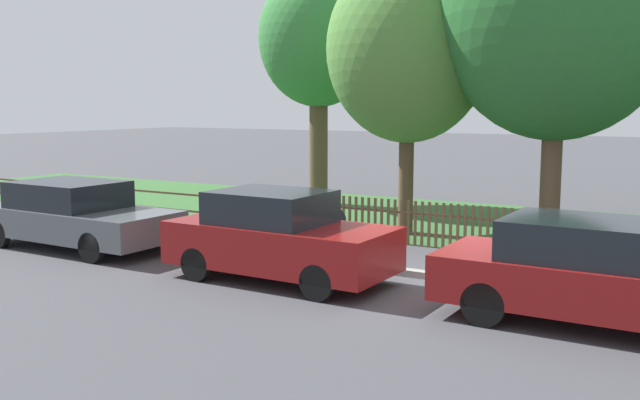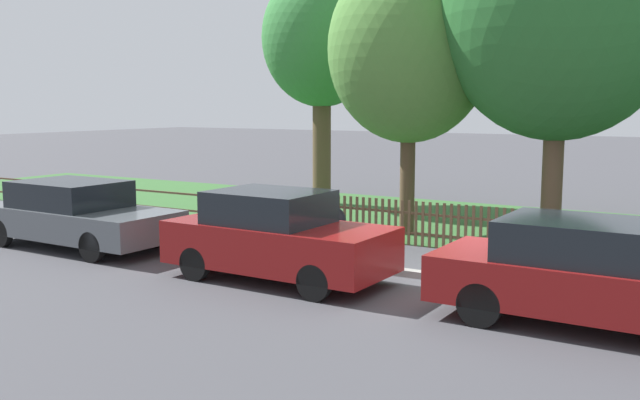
% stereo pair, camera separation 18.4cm
% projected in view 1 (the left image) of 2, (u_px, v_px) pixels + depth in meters
% --- Properties ---
extents(ground_plane, '(120.00, 120.00, 0.00)m').
position_uv_depth(ground_plane, '(453.00, 283.00, 12.03)').
color(ground_plane, '#424247').
extents(kerb_stone, '(42.81, 0.20, 0.12)m').
position_uv_depth(kerb_stone, '(455.00, 279.00, 12.10)').
color(kerb_stone, gray).
rests_on(kerb_stone, ground).
extents(grass_strip, '(42.81, 7.07, 0.01)m').
position_uv_depth(grass_strip, '(541.00, 228.00, 17.33)').
color(grass_strip, '#33602D').
rests_on(grass_strip, ground).
extents(park_fence, '(42.81, 0.05, 0.97)m').
position_uv_depth(park_fence, '(500.00, 231.00, 14.25)').
color(park_fence, brown).
rests_on(park_fence, ground).
extents(parked_car_silver_hatchback, '(4.58, 1.93, 1.40)m').
position_uv_depth(parked_car_silver_hatchback, '(74.00, 215.00, 14.95)').
color(parked_car_silver_hatchback, '#51565B').
rests_on(parked_car_silver_hatchback, ground).
extents(parked_car_black_saloon, '(3.94, 1.78, 1.54)m').
position_uv_depth(parked_car_black_saloon, '(278.00, 237.00, 12.15)').
color(parked_car_black_saloon, maroon).
rests_on(parked_car_black_saloon, ground).
extents(parked_car_navy_estate, '(4.38, 1.83, 1.46)m').
position_uv_depth(parked_car_navy_estate, '(597.00, 273.00, 9.63)').
color(parked_car_navy_estate, maroon).
rests_on(parked_car_navy_estate, ground).
extents(covered_motorcycle, '(2.10, 0.96, 1.15)m').
position_uv_depth(covered_motorcycle, '(304.00, 217.00, 14.59)').
color(covered_motorcycle, black).
rests_on(covered_motorcycle, ground).
extents(tree_nearest_kerb, '(3.55, 3.55, 7.00)m').
position_uv_depth(tree_nearest_kerb, '(319.00, 40.00, 20.98)').
color(tree_nearest_kerb, brown).
rests_on(tree_nearest_kerb, ground).
extents(tree_behind_motorcycle, '(3.70, 3.70, 6.38)m').
position_uv_depth(tree_behind_motorcycle, '(408.00, 49.00, 16.05)').
color(tree_behind_motorcycle, brown).
rests_on(tree_behind_motorcycle, ground).
extents(tree_mid_park, '(5.08, 5.08, 8.07)m').
position_uv_depth(tree_mid_park, '(558.00, 0.00, 14.67)').
color(tree_mid_park, brown).
rests_on(tree_mid_park, ground).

